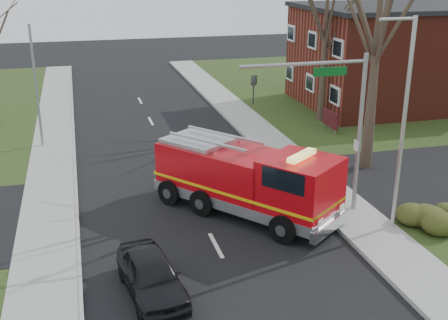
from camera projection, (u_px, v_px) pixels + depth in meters
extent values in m
plane|color=black|center=(216.00, 246.00, 21.34)|extent=(120.00, 120.00, 0.00)
cube|color=#9E9E98|center=(364.00, 225.00, 22.81)|extent=(2.40, 80.00, 0.15)
cube|color=#9E9E98|center=(46.00, 265.00, 19.81)|extent=(2.40, 80.00, 0.15)
cube|color=maroon|center=(407.00, 57.00, 41.13)|extent=(15.00, 10.00, 7.00)
cube|color=black|center=(412.00, 7.00, 39.91)|extent=(15.40, 10.40, 0.30)
cube|color=silver|center=(310.00, 83.00, 39.81)|extent=(0.12, 1.40, 1.20)
cube|color=#471017|center=(330.00, 119.00, 34.94)|extent=(0.12, 2.00, 1.00)
cylinder|color=gray|center=(335.00, 129.00, 34.37)|extent=(0.08, 0.08, 0.90)
cylinder|color=gray|center=(324.00, 122.00, 35.82)|extent=(0.08, 0.08, 0.90)
ellipsoid|color=#283613|center=(440.00, 217.00, 22.41)|extent=(2.80, 2.00, 0.90)
cone|color=#392D21|center=(376.00, 53.00, 27.07)|extent=(0.64, 0.64, 12.00)
cone|color=#392D21|center=(325.00, 43.00, 35.87)|extent=(0.56, 0.56, 10.50)
cylinder|color=gray|center=(359.00, 136.00, 23.13)|extent=(0.18, 0.18, 6.80)
cylinder|color=gray|center=(304.00, 64.00, 21.45)|extent=(5.20, 0.14, 0.14)
cube|color=#0C591E|center=(330.00, 72.00, 21.84)|extent=(1.40, 0.06, 0.35)
imported|color=black|center=(254.00, 76.00, 21.09)|extent=(0.22, 0.18, 1.10)
cylinder|color=#B7BABF|center=(403.00, 130.00, 21.21)|extent=(0.16, 0.16, 8.40)
cylinder|color=#B7BABF|center=(398.00, 19.00, 19.65)|extent=(1.40, 0.12, 0.12)
cylinder|color=gray|center=(36.00, 88.00, 31.25)|extent=(0.14, 0.14, 7.00)
cube|color=#BA0810|center=(222.00, 171.00, 24.36)|extent=(5.39, 5.88, 2.17)
cube|color=#BA0810|center=(300.00, 189.00, 22.06)|extent=(3.76, 3.76, 2.47)
cube|color=#B7BABF|center=(244.00, 197.00, 23.94)|extent=(7.05, 8.02, 0.46)
cube|color=#E5B20C|center=(245.00, 184.00, 23.75)|extent=(7.05, 8.03, 0.12)
cube|color=black|center=(327.00, 177.00, 21.15)|extent=(1.95, 1.53, 0.88)
cube|color=#E5D866|center=(302.00, 156.00, 21.59)|extent=(1.53, 1.29, 0.19)
cylinder|color=black|center=(283.00, 229.00, 21.40)|extent=(0.98, 1.12, 1.13)
cylinder|color=black|center=(317.00, 206.00, 23.40)|extent=(0.98, 1.12, 1.13)
cylinder|color=black|center=(170.00, 192.00, 24.77)|extent=(0.98, 1.12, 1.13)
cylinder|color=black|center=(208.00, 175.00, 26.77)|extent=(0.98, 1.12, 1.13)
imported|color=black|center=(151.00, 275.00, 18.03)|extent=(2.18, 4.29, 1.40)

